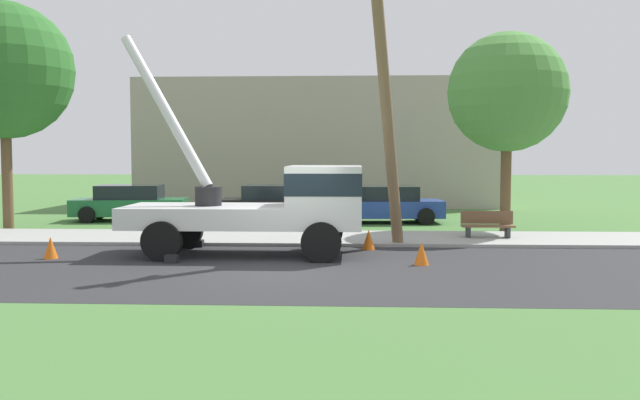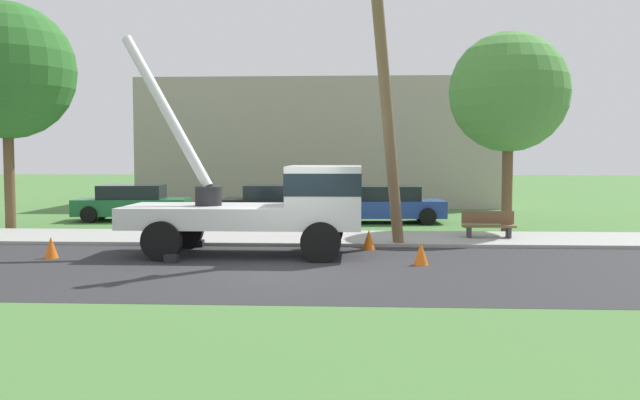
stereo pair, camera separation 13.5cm
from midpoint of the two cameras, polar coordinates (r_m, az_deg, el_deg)
ground_plane at (r=27.92m, az=-0.23°, el=-1.64°), size 120.00×120.00×0.00m
road_asphalt at (r=16.05m, az=-2.79°, el=-5.71°), size 80.00×7.70×0.01m
sidewalk_strip at (r=21.52m, az=-1.25°, el=-3.14°), size 80.00×3.42×0.10m
utility_truck at (r=18.17m, az=-3.48°, el=-0.14°), size 6.77×3.20×5.98m
leaning_utility_pole at (r=19.26m, az=5.57°, el=9.44°), size 1.50×2.56×8.86m
traffic_cone_ahead at (r=16.75m, az=8.57°, el=-4.39°), size 0.36×0.36×0.56m
traffic_cone_behind at (r=18.89m, az=-21.13°, el=-3.67°), size 0.36×0.36×0.56m
traffic_cone_curbside at (r=19.25m, az=4.25°, el=-3.29°), size 0.36×0.36×0.56m
parked_sedan_green at (r=28.53m, az=-15.13°, el=-0.22°), size 4.55×2.29×1.42m
parked_sedan_black at (r=27.51m, az=-3.40°, el=-0.24°), size 4.45×2.10×1.42m
parked_sedan_blue at (r=26.79m, az=5.66°, el=-0.36°), size 4.51×2.21×1.42m
park_bench at (r=21.86m, az=13.91°, el=-2.06°), size 1.60×0.45×0.90m
roadside_tree_near at (r=24.53m, az=15.48°, el=8.54°), size 4.06×4.06×6.79m
roadside_tree_far at (r=26.62m, az=-24.36°, el=9.67°), size 4.73×4.73×7.91m
lowrise_building_backdrop at (r=36.40m, az=0.13°, el=4.68°), size 18.00×6.00×6.40m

